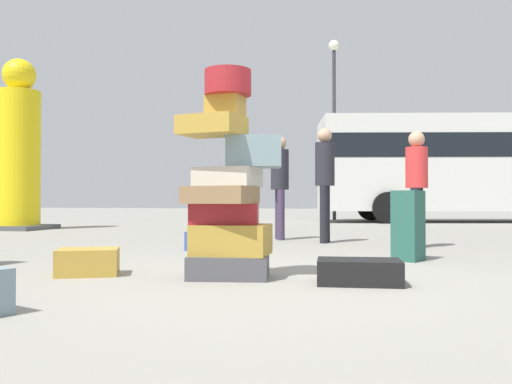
% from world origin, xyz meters
% --- Properties ---
extents(ground_plane, '(80.00, 80.00, 0.00)m').
position_xyz_m(ground_plane, '(0.00, 0.00, 0.00)').
color(ground_plane, gray).
extents(suitcase_tower, '(0.85, 0.68, 1.73)m').
position_xyz_m(suitcase_tower, '(-0.37, 0.06, 0.70)').
color(suitcase_tower, '#4C4C51').
rests_on(suitcase_tower, ground).
extents(suitcase_navy_white_trunk, '(0.63, 0.51, 0.24)m').
position_xyz_m(suitcase_navy_white_trunk, '(-1.24, 2.37, 0.12)').
color(suitcase_navy_white_trunk, '#334F99').
rests_on(suitcase_navy_white_trunk, ground).
extents(suitcase_teal_upright_blue, '(0.38, 0.42, 0.75)m').
position_xyz_m(suitcase_teal_upright_blue, '(1.18, 1.72, 0.38)').
color(suitcase_teal_upright_blue, '#26594C').
rests_on(suitcase_teal_upright_blue, ground).
extents(suitcase_black_behind_tower, '(0.67, 0.45, 0.19)m').
position_xyz_m(suitcase_black_behind_tower, '(0.70, -0.04, 0.09)').
color(suitcase_black_behind_tower, black).
rests_on(suitcase_black_behind_tower, ground).
extents(suitcase_tan_left_side, '(0.62, 0.55, 0.23)m').
position_xyz_m(suitcase_tan_left_side, '(-1.61, -0.03, 0.11)').
color(suitcase_tan_left_side, '#B28C33').
rests_on(suitcase_tan_left_side, ground).
extents(person_bearded_onlooker, '(0.30, 0.33, 1.60)m').
position_xyz_m(person_bearded_onlooker, '(1.41, 3.38, 0.96)').
color(person_bearded_onlooker, black).
rests_on(person_bearded_onlooker, ground).
extents(person_tourist_with_camera, '(0.30, 0.33, 1.71)m').
position_xyz_m(person_tourist_with_camera, '(-0.69, 4.51, 1.02)').
color(person_tourist_with_camera, '#3F334C').
rests_on(person_tourist_with_camera, ground).
extents(person_passerby_in_red, '(0.30, 0.34, 1.76)m').
position_xyz_m(person_passerby_in_red, '(0.10, 4.02, 1.06)').
color(person_passerby_in_red, black).
rests_on(person_passerby_in_red, ground).
extents(yellow_dummy_statue, '(1.31, 1.31, 3.85)m').
position_xyz_m(yellow_dummy_statue, '(-6.96, 6.39, 1.71)').
color(yellow_dummy_statue, yellow).
rests_on(yellow_dummy_statue, ground).
extents(parked_bus, '(10.36, 4.34, 3.15)m').
position_xyz_m(parked_bus, '(4.25, 13.24, 1.83)').
color(parked_bus, silver).
rests_on(parked_bus, ground).
extents(lamp_post, '(0.36, 0.36, 6.09)m').
position_xyz_m(lamp_post, '(-0.41, 13.99, 3.98)').
color(lamp_post, '#333338').
rests_on(lamp_post, ground).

